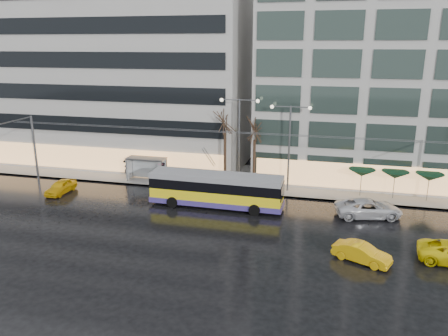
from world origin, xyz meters
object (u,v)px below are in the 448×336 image
(trolleybus, at_px, (216,191))
(street_lamp_near, at_px, (239,131))
(taxi_a, at_px, (61,187))
(bus_shelter, at_px, (144,163))

(trolleybus, relative_size, street_lamp_near, 1.34)
(trolleybus, bearing_deg, taxi_a, -179.46)
(trolleybus, height_order, bus_shelter, trolleybus)
(trolleybus, distance_m, bus_shelter, 11.01)
(bus_shelter, bearing_deg, trolleybus, -30.33)
(trolleybus, bearing_deg, bus_shelter, 149.67)
(street_lamp_near, bearing_deg, trolleybus, -98.93)
(bus_shelter, bearing_deg, taxi_a, -138.44)
(trolleybus, bearing_deg, street_lamp_near, 81.07)
(street_lamp_near, height_order, taxi_a, street_lamp_near)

